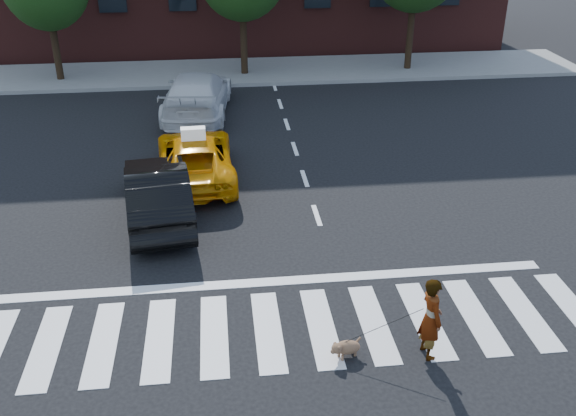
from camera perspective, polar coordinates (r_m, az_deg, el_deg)
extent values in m
plane|color=black|center=(12.15, -1.77, -10.86)|extent=(120.00, 120.00, 0.00)
cube|color=silver|center=(12.15, -1.77, -10.84)|extent=(13.00, 2.40, 0.01)
cube|color=silver|center=(13.44, -2.37, -6.62)|extent=(12.00, 0.30, 0.01)
cube|color=slate|center=(28.02, -4.96, 11.96)|extent=(30.00, 4.00, 0.15)
cylinder|color=black|center=(27.87, -20.01, 13.67)|extent=(0.28, 0.28, 3.25)
cylinder|color=black|center=(27.15, -3.98, 15.19)|extent=(0.28, 0.28, 3.55)
cylinder|color=black|center=(28.31, 10.86, 15.61)|extent=(0.28, 0.28, 3.85)
imported|color=orange|center=(17.91, -8.25, 4.47)|extent=(2.25, 4.53, 1.23)
imported|color=black|center=(15.87, -11.51, 1.38)|extent=(2.00, 4.38, 1.39)
imported|color=silver|center=(22.87, -8.09, 10.00)|extent=(2.64, 5.42, 1.52)
imported|color=#999999|center=(11.42, 12.59, -9.52)|extent=(0.45, 0.62, 1.57)
ellipsoid|color=#95784C|center=(11.51, 5.30, -12.23)|extent=(0.52, 0.40, 0.26)
sphere|color=#95784C|center=(11.37, 4.37, -12.34)|extent=(0.25, 0.25, 0.19)
sphere|color=#95784C|center=(11.36, 4.02, -12.60)|extent=(0.12, 0.12, 0.09)
cylinder|color=#95784C|center=(11.58, 6.25, -11.60)|extent=(0.14, 0.09, 0.11)
sphere|color=#95784C|center=(11.37, 4.20, -11.95)|extent=(0.09, 0.09, 0.07)
sphere|color=#95784C|center=(11.30, 4.55, -12.29)|extent=(0.09, 0.09, 0.07)
cylinder|color=#95784C|center=(11.51, 4.87, -13.14)|extent=(0.06, 0.06, 0.12)
cylinder|color=#95784C|center=(11.58, 4.55, -12.83)|extent=(0.06, 0.06, 0.12)
cylinder|color=#95784C|center=(11.63, 5.99, -12.68)|extent=(0.06, 0.06, 0.12)
cylinder|color=#95784C|center=(11.70, 5.67, -12.38)|extent=(0.06, 0.06, 0.12)
cube|color=white|center=(17.43, -8.43, 6.57)|extent=(0.66, 0.31, 0.32)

